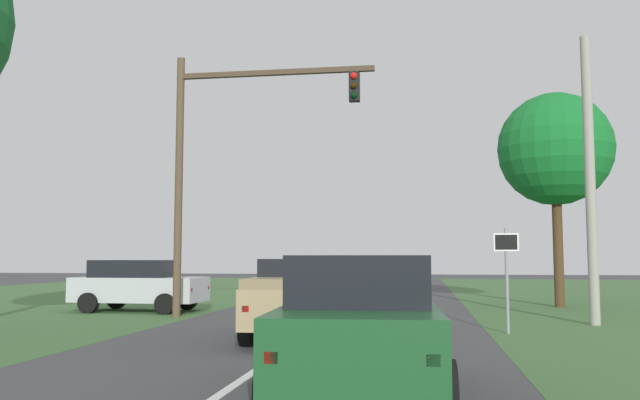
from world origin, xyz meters
name	(u,v)px	position (x,y,z in m)	size (l,w,h in m)	color
ground_plane	(286,350)	(0.00, 9.24, 0.00)	(120.00, 120.00, 0.00)	#424244
red_suv_near	(361,322)	(1.88, 5.15, 0.98)	(2.36, 4.56, 1.86)	#194C23
pickup_truck_lead	(305,296)	(0.02, 11.32, 0.94)	(2.53, 5.69, 1.80)	tan
traffic_light	(225,147)	(-3.29, 15.69, 5.26)	(6.26, 0.40, 8.15)	brown
keep_moving_sign	(507,266)	(4.73, 12.78, 1.63)	(0.60, 0.09, 2.56)	gray
oak_tree_right	(555,150)	(7.72, 21.82, 5.89)	(4.25, 4.25, 8.05)	#4C351E
crossing_suv_far	(138,284)	(-6.91, 17.65, 0.92)	(4.39, 2.24, 1.75)	silver
utility_pole_right	(590,178)	(7.33, 15.24, 4.03)	(0.28, 0.28, 8.05)	#9E998E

